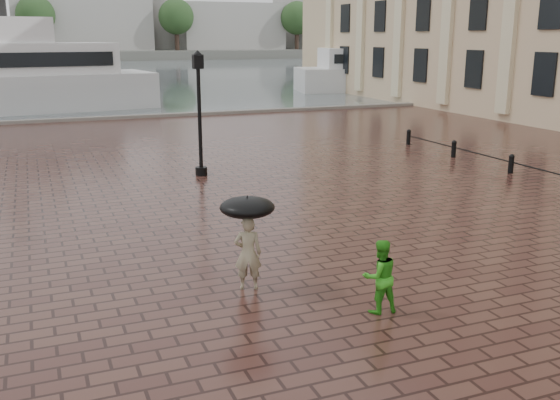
# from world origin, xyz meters

# --- Properties ---
(ground) EXTENTS (300.00, 300.00, 0.00)m
(ground) POSITION_xyz_m (0.00, 0.00, 0.00)
(ground) COLOR #3C201B
(ground) RESTS_ON ground
(harbour_water) EXTENTS (240.00, 240.00, 0.00)m
(harbour_water) POSITION_xyz_m (0.00, 92.00, 0.00)
(harbour_water) COLOR #4B565B
(harbour_water) RESTS_ON ground
(quay_edge) EXTENTS (80.00, 0.60, 0.30)m
(quay_edge) POSITION_xyz_m (0.00, 32.00, 0.00)
(quay_edge) COLOR slate
(quay_edge) RESTS_ON ground
(far_shore) EXTENTS (300.00, 60.00, 2.00)m
(far_shore) POSITION_xyz_m (0.00, 160.00, 1.00)
(far_shore) COLOR #4C4C47
(far_shore) RESTS_ON ground
(distant_skyline) EXTENTS (102.50, 22.00, 33.00)m
(distant_skyline) POSITION_xyz_m (48.14, 150.00, 9.45)
(distant_skyline) COLOR #989691
(distant_skyline) RESTS_ON ground
(far_trees) EXTENTS (188.00, 8.00, 13.50)m
(far_trees) POSITION_xyz_m (0.00, 138.00, 9.42)
(far_trees) COLOR #2D2119
(far_trees) RESTS_ON ground
(adult_pedestrian) EXTENTS (0.65, 0.52, 1.53)m
(adult_pedestrian) POSITION_xyz_m (1.10, 3.04, 0.77)
(adult_pedestrian) COLOR gray
(adult_pedestrian) RESTS_ON ground
(child_pedestrian) EXTENTS (0.71, 0.57, 1.42)m
(child_pedestrian) POSITION_xyz_m (3.02, 1.08, 0.71)
(child_pedestrian) COLOR green
(child_pedestrian) RESTS_ON ground
(ferry_far) EXTENTS (23.32, 9.98, 7.44)m
(ferry_far) POSITION_xyz_m (32.00, 43.79, 2.24)
(ferry_far) COLOR silver
(ferry_far) RESTS_ON ground
(umbrella) EXTENTS (1.10, 1.10, 1.10)m
(umbrella) POSITION_xyz_m (1.10, 3.04, 1.73)
(umbrella) COLOR black
(umbrella) RESTS_ON ground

